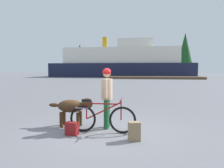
{
  "coord_description": "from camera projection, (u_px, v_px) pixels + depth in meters",
  "views": [
    {
      "loc": [
        1.12,
        -5.68,
        1.7
      ],
      "look_at": [
        0.03,
        1.58,
        1.19
      ],
      "focal_mm": 34.48,
      "sensor_mm": 36.0,
      "label": 1
    }
  ],
  "objects": [
    {
      "name": "dog",
      "position": [
        73.0,
        107.0,
        6.33
      ],
      "size": [
        1.34,
        0.44,
        0.86
      ],
      "color": "#472D19",
      "rests_on": "ground_plane"
    },
    {
      "name": "person_cyclist",
      "position": [
        107.0,
        92.0,
        6.15
      ],
      "size": [
        0.32,
        0.53,
        1.73
      ],
      "color": "#19592D",
      "rests_on": "ground_plane"
    },
    {
      "name": "backpack",
      "position": [
        134.0,
        131.0,
        5.1
      ],
      "size": [
        0.32,
        0.26,
        0.45
      ],
      "primitive_type": "cube",
      "rotation": [
        0.0,
        0.0,
        0.22
      ],
      "color": "#8C7251",
      "rests_on": "ground_plane"
    },
    {
      "name": "pine_tree_mid_back",
      "position": [
        132.0,
        55.0,
        65.37
      ],
      "size": [
        3.39,
        3.39,
        9.0
      ],
      "color": "#4C331E",
      "rests_on": "ground_plane"
    },
    {
      "name": "pine_tree_center",
      "position": [
        131.0,
        54.0,
        59.68
      ],
      "size": [
        2.95,
        2.95,
        8.9
      ],
      "color": "#4C331E",
      "rests_on": "ground_plane"
    },
    {
      "name": "sailboat_moored",
      "position": [
        84.0,
        74.0,
        49.95
      ],
      "size": [
        7.77,
        2.18,
        9.15
      ],
      "color": "silver",
      "rests_on": "ground_plane"
    },
    {
      "name": "bicycle",
      "position": [
        102.0,
        118.0,
        5.73
      ],
      "size": [
        1.79,
        0.44,
        0.91
      ],
      "color": "black",
      "rests_on": "ground_plane"
    },
    {
      "name": "pine_tree_far_right",
      "position": [
        185.0,
        49.0,
        60.59
      ],
      "size": [
        4.17,
        4.17,
        11.83
      ],
      "color": "#4C331E",
      "rests_on": "ground_plane"
    },
    {
      "name": "ferry_boat",
      "position": [
        122.0,
        63.0,
        45.63
      ],
      "size": [
        29.37,
        7.85,
        8.45
      ],
      "color": "#191E38",
      "rests_on": "ground_plane"
    },
    {
      "name": "ground_plane",
      "position": [
        102.0,
        131.0,
        5.88
      ],
      "size": [
        160.0,
        160.0,
        0.0
      ],
      "primitive_type": "plane",
      "color": "slate"
    },
    {
      "name": "handbag_pannier",
      "position": [
        72.0,
        129.0,
        5.53
      ],
      "size": [
        0.35,
        0.23,
        0.33
      ],
      "primitive_type": "cube",
      "rotation": [
        0.0,
        0.0,
        -0.18
      ],
      "color": "maroon",
      "rests_on": "ground_plane"
    },
    {
      "name": "dock_pier",
      "position": [
        155.0,
        78.0,
        36.66
      ],
      "size": [
        16.14,
        2.97,
        0.4
      ],
      "primitive_type": "cube",
      "color": "brown",
      "rests_on": "ground_plane"
    },
    {
      "name": "pine_tree_far_left",
      "position": [
        80.0,
        56.0,
        65.26
      ],
      "size": [
        3.68,
        3.68,
        9.17
      ],
      "color": "#4C331E",
      "rests_on": "ground_plane"
    }
  ]
}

